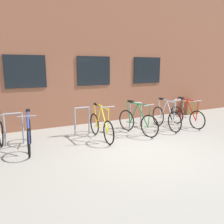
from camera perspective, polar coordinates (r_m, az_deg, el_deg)
ground_plane at (r=6.08m, az=7.08°, el=-9.45°), size 42.00×42.00×0.00m
storefront_building at (r=12.32m, az=-11.84°, el=14.71°), size 28.00×7.98×5.78m
bike_rack at (r=7.54m, az=-0.45°, el=-0.93°), size 6.52×0.05×0.92m
bicycle_yellow at (r=6.81m, az=-2.82°, el=-3.59°), size 0.44×1.78×1.09m
bicycle_silver at (r=8.16m, az=13.57°, el=-1.32°), size 0.44×1.70×1.07m
bicycle_red at (r=8.70m, az=18.41°, el=-0.92°), size 0.44×1.63×1.06m
bicycle_green at (r=7.37m, az=6.48°, el=-2.43°), size 0.56×1.71×1.08m
bicycle_blue at (r=6.36m, az=-20.34°, el=-5.39°), size 0.44×1.79×1.03m
planter_box at (r=11.02m, az=19.17°, el=1.17°), size 0.70×0.44×0.60m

